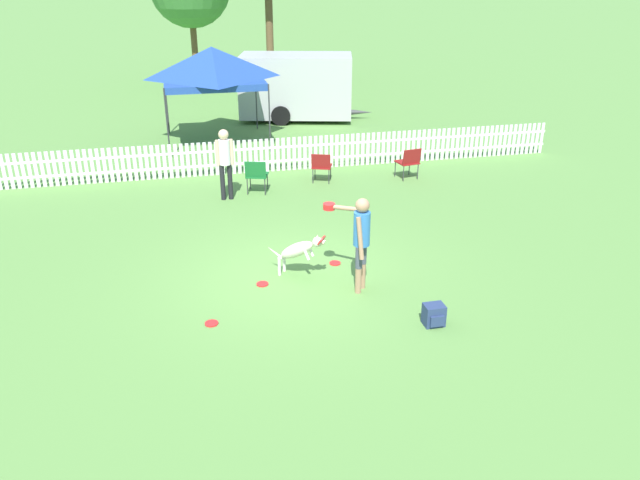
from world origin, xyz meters
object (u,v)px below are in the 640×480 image
Objects in this scene: frisbee_near_dog at (335,263)px; spectator_standing at (225,157)px; leaping_dog at (299,250)px; frisbee_midfield at (262,284)px; folding_chair_green_right at (321,165)px; canopy_tent_main at (212,66)px; frisbee_near_handler at (212,323)px; folding_chair_blue_left at (256,173)px; backpack_on_grass at (434,315)px; handler_person at (359,233)px; folding_chair_center at (409,161)px; equipment_trailer at (296,85)px.

frisbee_near_dog is 4.49m from spectator_standing.
leaping_dog is 4.74× the size of frisbee_midfield.
leaping_dog is 4.74× the size of frisbee_near_dog.
folding_chair_green_right is 0.46× the size of spectator_standing.
spectator_standing reaches higher than frisbee_midfield.
canopy_tent_main is (-0.01, 10.01, 2.36)m from frisbee_midfield.
folding_chair_blue_left reaches higher than frisbee_near_handler.
spectator_standing is at bearing -130.68° from leaping_dog.
frisbee_near_handler is 3.49m from backpack_on_grass.
frisbee_near_dog is at bearing 19.93° from frisbee_midfield.
handler_person is 0.99× the size of spectator_standing.
frisbee_midfield is 0.25× the size of folding_chair_center.
folding_chair_blue_left is 1.08× the size of folding_chair_green_right.
handler_person reaches higher than folding_chair_green_right.
frisbee_near_handler is 1.00× the size of frisbee_midfield.
folding_chair_blue_left is 4.05m from folding_chair_center.
folding_chair_blue_left is 1.01× the size of folding_chair_center.
folding_chair_center is 7.02m from canopy_tent_main.
handler_person reaches higher than folding_chair_blue_left.
frisbee_near_handler is at bearing 166.73° from backpack_on_grass.
equipment_trailer is (3.10, 12.69, 1.20)m from frisbee_midfield.
spectator_standing is (0.77, 5.71, 1.03)m from frisbee_near_handler.
backpack_on_grass is at bearing -111.53° from handler_person.
folding_chair_blue_left is (-1.04, 5.37, -0.55)m from handler_person.
leaping_dog is 5.40m from folding_chair_green_right.
leaping_dog is 0.59× the size of spectator_standing.
frisbee_midfield is 13.12m from equipment_trailer.
frisbee_midfield is at bearing 109.32° from handler_person.
frisbee_near_handler is at bearing -94.91° from canopy_tent_main.
folding_chair_blue_left is 0.96m from spectator_standing.
frisbee_near_dog is 5.54m from folding_chair_center.
leaping_dog is at bearing 90.57° from handler_person.
equipment_trailer is (2.53, 7.86, 0.70)m from folding_chair_blue_left.
frisbee_near_dog is 1.55m from frisbee_midfield.
frisbee_midfield is at bearing -160.07° from frisbee_near_dog.
folding_chair_blue_left is (-0.90, 4.30, 0.50)m from frisbee_near_dog.
handler_person reaches higher than leaping_dog.
backpack_on_grass is 7.07m from spectator_standing.
equipment_trailer reaches higher than folding_chair_blue_left.
frisbee_near_dog is at bearing 118.34° from folding_chair_blue_left.
equipment_trailer is at bearing 31.45° from handler_person.
equipment_trailer reaches higher than frisbee_near_dog.
backpack_on_grass is 0.41× the size of folding_chair_blue_left.
handler_person is 2.13× the size of folding_chair_green_right.
frisbee_near_dog is at bearing 34.42° from frisbee_near_handler.
canopy_tent_main is 1.76× the size of spectator_standing.
folding_chair_center reaches higher than frisbee_near_handler.
backpack_on_grass is at bearing 77.53° from leaping_dog.
equipment_trailer is at bearing -91.28° from folding_chair_blue_left.
frisbee_near_dog is 9.88m from canopy_tent_main.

